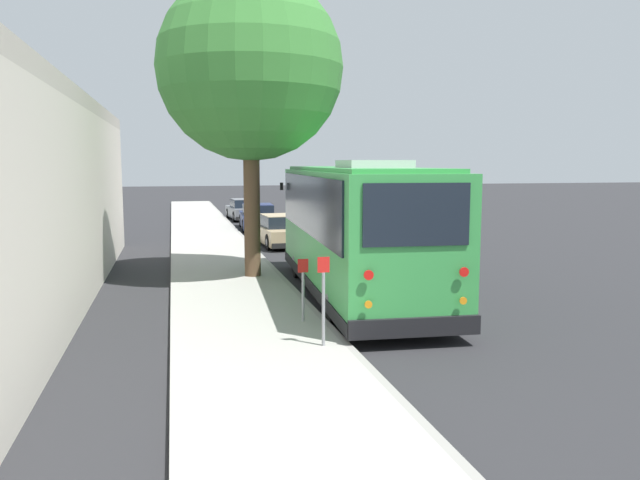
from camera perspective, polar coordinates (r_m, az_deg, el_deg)
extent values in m
plane|color=#28282B|center=(15.72, 3.73, -5.56)|extent=(160.00, 160.00, 0.00)
cube|color=#A3A099|center=(15.10, -7.62, -5.84)|extent=(80.00, 3.08, 0.15)
cube|color=gray|center=(15.34, -1.60, -5.58)|extent=(80.00, 0.14, 0.15)
cube|color=green|center=(16.03, 3.29, 1.00)|extent=(9.68, 3.06, 2.98)
cube|color=black|center=(16.22, 3.26, -3.75)|extent=(9.73, 3.12, 0.28)
cube|color=black|center=(15.97, 3.31, 3.34)|extent=(8.90, 3.11, 1.43)
cube|color=black|center=(20.66, 0.27, 4.20)|extent=(0.16, 2.19, 1.50)
cube|color=black|center=(11.36, 8.85, 2.29)|extent=(0.15, 2.01, 1.14)
cube|color=black|center=(20.64, 0.27, 6.13)|extent=(0.15, 1.80, 0.22)
cube|color=green|center=(15.94, 3.33, 6.48)|extent=(9.08, 2.80, 0.10)
cube|color=silver|center=(14.28, 4.91, 6.88)|extent=(1.83, 1.52, 0.20)
cube|color=black|center=(20.88, 0.25, -1.20)|extent=(0.25, 2.53, 0.36)
cube|color=black|center=(11.69, 8.69, -7.90)|extent=(0.25, 2.53, 0.36)
cylinder|color=red|center=(11.17, 4.47, -3.22)|extent=(0.04, 0.18, 0.18)
cylinder|color=orange|center=(11.28, 4.45, -5.90)|extent=(0.04, 0.14, 0.14)
cylinder|color=red|center=(11.74, 13.04, -2.87)|extent=(0.04, 0.18, 0.18)
cylinder|color=orange|center=(11.85, 12.96, -5.43)|extent=(0.04, 0.14, 0.14)
cube|color=white|center=(20.77, -2.05, -0.77)|extent=(0.06, 0.32, 0.18)
cube|color=white|center=(21.06, 2.47, -0.67)|extent=(0.06, 0.32, 0.18)
cube|color=black|center=(20.13, -3.54, 4.92)|extent=(0.07, 0.10, 0.24)
cylinder|color=black|center=(18.75, -1.98, -2.08)|extent=(0.92, 0.35, 0.90)
cylinder|color=slate|center=(18.75, -1.98, -2.08)|extent=(0.43, 0.34, 0.41)
cylinder|color=black|center=(19.18, 4.54, -1.89)|extent=(0.92, 0.35, 0.90)
cylinder|color=slate|center=(19.18, 4.54, -1.89)|extent=(0.43, 0.34, 0.41)
cylinder|color=black|center=(13.42, 1.28, -5.76)|extent=(0.92, 0.35, 0.90)
cylinder|color=slate|center=(13.42, 1.28, -5.76)|extent=(0.43, 0.34, 0.41)
cylinder|color=black|center=(14.00, 10.17, -5.33)|extent=(0.92, 0.35, 0.90)
cylinder|color=slate|center=(14.00, 10.17, -5.33)|extent=(0.43, 0.34, 0.41)
cube|color=tan|center=(26.03, -3.71, 0.54)|extent=(4.12, 1.86, 0.63)
cube|color=black|center=(25.87, -3.66, 1.73)|extent=(1.99, 1.51, 0.48)
cube|color=tan|center=(25.85, -3.67, 2.26)|extent=(1.91, 1.47, 0.05)
cube|color=black|center=(28.03, -4.65, 0.55)|extent=(0.17, 1.57, 0.20)
cube|color=black|center=(24.09, -2.60, -0.50)|extent=(0.17, 1.57, 0.20)
cylinder|color=black|center=(27.14, -5.82, 0.45)|extent=(0.65, 0.24, 0.64)
cylinder|color=slate|center=(27.14, -5.82, 0.45)|extent=(0.30, 0.24, 0.29)
cylinder|color=black|center=(27.45, -2.82, 0.56)|extent=(0.65, 0.24, 0.64)
cylinder|color=slate|center=(27.45, -2.82, 0.56)|extent=(0.30, 0.24, 0.29)
cylinder|color=black|center=(24.66, -4.69, -0.20)|extent=(0.65, 0.24, 0.64)
cylinder|color=slate|center=(24.66, -4.69, -0.20)|extent=(0.30, 0.24, 0.29)
cylinder|color=black|center=(25.00, -1.41, -0.08)|extent=(0.65, 0.24, 0.64)
cylinder|color=slate|center=(25.00, -1.41, -0.08)|extent=(0.30, 0.24, 0.29)
cube|color=#19234C|center=(32.44, -5.71, 1.84)|extent=(4.63, 1.97, 0.65)
cube|color=black|center=(32.28, -5.71, 2.82)|extent=(2.23, 1.60, 0.48)
cube|color=#19234C|center=(32.26, -5.71, 3.25)|extent=(2.15, 1.56, 0.05)
cube|color=black|center=(34.74, -5.99, 1.81)|extent=(0.18, 1.66, 0.20)
cube|color=black|center=(30.19, -5.38, 1.02)|extent=(0.18, 1.66, 0.20)
cylinder|color=black|center=(33.84, -7.21, 1.76)|extent=(0.68, 0.24, 0.67)
cylinder|color=slate|center=(33.84, -7.21, 1.76)|extent=(0.31, 0.24, 0.30)
cylinder|color=black|center=(33.95, -4.58, 1.81)|extent=(0.68, 0.24, 0.67)
cylinder|color=slate|center=(33.95, -4.58, 1.81)|extent=(0.31, 0.24, 0.30)
cylinder|color=black|center=(30.98, -6.95, 1.28)|extent=(0.68, 0.24, 0.67)
cylinder|color=slate|center=(30.98, -6.95, 1.28)|extent=(0.31, 0.24, 0.30)
cylinder|color=black|center=(31.10, -4.08, 1.34)|extent=(0.68, 0.24, 0.67)
cylinder|color=slate|center=(31.10, -4.08, 1.34)|extent=(0.31, 0.24, 0.30)
cube|color=slate|center=(38.13, -6.98, 2.55)|extent=(4.16, 1.89, 0.61)
cube|color=black|center=(37.99, -6.96, 3.35)|extent=(2.01, 1.54, 0.48)
cube|color=slate|center=(37.98, -6.97, 3.71)|extent=(1.93, 1.50, 0.05)
cube|color=black|center=(40.17, -7.47, 2.47)|extent=(0.17, 1.61, 0.20)
cube|color=black|center=(36.13, -6.43, 1.98)|extent=(0.17, 1.61, 0.20)
cylinder|color=black|center=(39.30, -8.37, 2.43)|extent=(0.62, 0.23, 0.61)
cylinder|color=slate|center=(39.30, -8.37, 2.43)|extent=(0.29, 0.24, 0.28)
cylinder|color=black|center=(39.54, -6.21, 2.50)|extent=(0.62, 0.23, 0.61)
cylinder|color=slate|center=(39.54, -6.21, 2.50)|extent=(0.29, 0.24, 0.28)
cylinder|color=black|center=(36.76, -7.80, 2.13)|extent=(0.62, 0.23, 0.61)
cylinder|color=slate|center=(36.76, -7.80, 2.13)|extent=(0.29, 0.24, 0.28)
cylinder|color=black|center=(37.02, -5.49, 2.20)|extent=(0.62, 0.23, 0.61)
cylinder|color=slate|center=(37.02, -5.49, 2.20)|extent=(0.29, 0.24, 0.28)
cylinder|color=brown|center=(18.15, -6.24, 3.16)|extent=(0.47, 0.47, 4.12)
sphere|color=#387A33|center=(18.30, -6.41, 15.41)|extent=(5.25, 5.25, 5.25)
sphere|color=#3C8437|center=(19.26, -6.74, 20.15)|extent=(3.41, 3.41, 3.41)
cylinder|color=gray|center=(11.26, 0.32, -6.35)|extent=(0.06, 0.06, 1.34)
cube|color=red|center=(11.10, 0.32, -2.27)|extent=(0.02, 0.22, 0.28)
cylinder|color=gray|center=(12.99, -1.55, -5.22)|extent=(0.06, 0.06, 1.03)
cube|color=red|center=(12.87, -1.56, -2.36)|extent=(0.02, 0.22, 0.28)
cube|color=#B1A99C|center=(14.83, -22.13, 12.44)|extent=(24.49, 0.30, 0.40)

